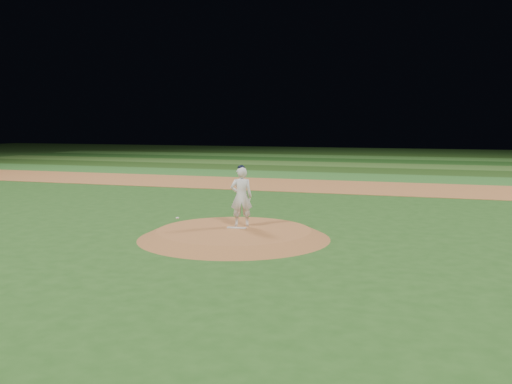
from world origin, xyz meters
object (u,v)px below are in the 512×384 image
pitchers_mound (234,234)px  pitcher_on_mound (241,196)px  pitching_rubber (237,228)px  rosin_bag (177,218)px

pitchers_mound → pitcher_on_mound: 1.16m
pitchers_mound → pitching_rubber: bearing=89.9°
pitchers_mound → rosin_bag: bearing=154.4°
pitching_rubber → rosin_bag: bearing=151.8°
pitching_rubber → pitcher_on_mound: (0.02, 0.36, 0.88)m
pitching_rubber → rosin_bag: 2.52m
pitchers_mound → pitching_rubber: size_ratio=9.88×
pitching_rubber → pitcher_on_mound: size_ratio=0.31×
pitching_rubber → rosin_bag: size_ratio=5.10×
pitching_rubber → rosin_bag: (-2.35, 0.92, 0.02)m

